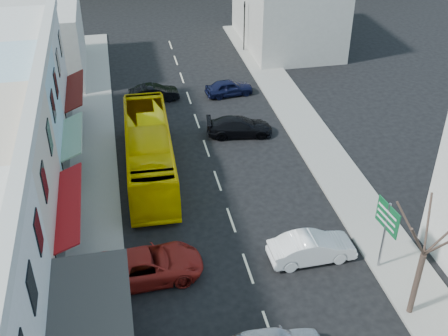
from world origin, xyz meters
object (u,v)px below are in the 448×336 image
car_white (312,248)px  traffic_signal (244,27)px  street_tree (424,254)px  bus (149,152)px  car_red (146,267)px  pedestrian_left (109,269)px  direction_sign (384,237)px

car_white → traffic_signal: traffic_signal is taller
street_tree → traffic_signal: 33.34m
bus → car_red: bearing=-94.5°
pedestrian_left → car_white: bearing=-95.0°
bus → car_white: bearing=-51.2°
bus → street_tree: 17.65m
car_white → traffic_signal: bearing=-8.3°
car_white → pedestrian_left: bearing=87.1°
car_white → direction_sign: (3.09, -1.30, 1.29)m
car_red → direction_sign: (11.40, -1.63, 1.29)m
direction_sign → street_tree: size_ratio=0.56×
traffic_signal → direction_sign: bearing=101.5°
pedestrian_left → street_tree: street_tree is taller
bus → direction_sign: bearing=-44.8°
car_red → street_tree: (11.50, -4.73, 2.86)m
car_white → direction_sign: 3.59m
bus → street_tree: street_tree is taller
pedestrian_left → car_red: bearing=-89.8°
street_tree → car_white: bearing=125.9°
direction_sign → car_white: bearing=150.4°
traffic_signal → car_white: bearing=95.4°
pedestrian_left → street_tree: bearing=-113.0°
bus → direction_sign: 15.09m
traffic_signal → bus: bearing=73.2°
car_white → traffic_signal: (3.29, 28.92, 1.65)m
pedestrian_left → traffic_signal: (13.36, 28.72, 1.35)m
bus → car_white: 12.12m
car_white → pedestrian_left: 10.08m
car_white → street_tree: bearing=-145.9°
street_tree → car_red: bearing=157.7°
bus → traffic_signal: 21.99m
street_tree → bus: bearing=126.7°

